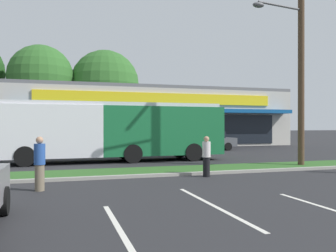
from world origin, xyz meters
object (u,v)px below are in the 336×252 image
Objects in this scene: city_bus at (112,130)px; car_1 at (208,141)px; pedestrian_by_pole at (206,156)px; pedestrian_mid at (40,164)px; utility_pole at (299,50)px.

city_bus reaches higher than car_1.
pedestrian_by_pole is 0.95× the size of pedestrian_mid.
pedestrian_mid is at bearing 50.66° from car_1.
pedestrian_mid is (-11.53, -2.75, -4.75)m from utility_pole.
pedestrian_mid is at bearing 17.74° from pedestrian_by_pole.
city_bus is (-8.16, 5.37, -3.82)m from utility_pole.
car_1 is (8.81, 6.75, -0.99)m from city_bus.
utility_pole is 2.43× the size of car_1.
city_bus reaches higher than pedestrian_mid.
city_bus reaches higher than pedestrian_by_pole.
car_1 is at bearing -107.69° from pedestrian_by_pole.
car_1 is 14.97m from pedestrian_by_pole.
utility_pole is 12.77m from pedestrian_mid.
car_1 is (0.65, 12.11, -4.81)m from utility_pole.
city_bus is at bearing 37.44° from car_1.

